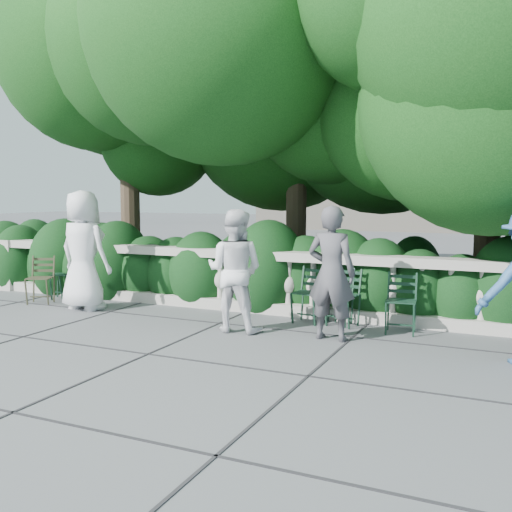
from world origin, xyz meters
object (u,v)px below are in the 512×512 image
at_px(chair_b, 62,300).
at_px(chair_weathered, 38,305).
at_px(chair_f, 337,328).
at_px(chair_d, 399,336).
at_px(person_businessman, 83,250).
at_px(person_woman_grey, 331,273).
at_px(person_casual_man, 235,271).
at_px(chair_e, 333,326).
at_px(chair_a, 70,300).
at_px(chair_c, 304,325).

xyz_separation_m(chair_b, chair_weathered, (-0.04, -0.53, 0.00)).
bearing_deg(chair_f, chair_b, -168.90).
bearing_deg(chair_d, person_businessman, 177.67).
height_order(person_woman_grey, person_casual_man, person_woman_grey).
height_order(chair_e, person_businessman, person_businessman).
xyz_separation_m(person_businessman, person_woman_grey, (4.28, -0.24, -0.10)).
bearing_deg(chair_f, chair_a, -169.30).
height_order(chair_e, chair_f, same).
distance_m(chair_a, chair_b, 0.15).
bearing_deg(person_businessman, person_casual_man, 178.52).
bearing_deg(chair_d, person_casual_man, -169.38).
relative_size(chair_a, chair_c, 1.00).
xyz_separation_m(chair_d, chair_f, (-0.89, 0.12, 0.00)).
xyz_separation_m(chair_d, chair_e, (-0.97, 0.17, 0.00)).
distance_m(chair_b, chair_f, 5.12).
distance_m(chair_weathered, person_casual_man, 4.01).
distance_m(chair_c, chair_d, 1.40).
height_order(chair_c, person_woman_grey, person_woman_grey).
bearing_deg(chair_f, person_woman_grey, -69.84).
bearing_deg(chair_b, chair_d, -25.34).
bearing_deg(chair_f, chair_c, -165.93).
bearing_deg(chair_weathered, chair_f, -19.48).
bearing_deg(chair_c, chair_a, -173.91).
bearing_deg(chair_weathered, chair_d, -21.45).
relative_size(chair_d, person_casual_man, 0.50).
bearing_deg(person_woman_grey, chair_c, -43.72).
bearing_deg(person_businessman, chair_b, -21.79).
relative_size(chair_c, chair_d, 1.00).
bearing_deg(person_casual_man, chair_f, -152.86).
relative_size(chair_a, chair_f, 1.00).
height_order(chair_b, chair_c, same).
relative_size(chair_f, person_businessman, 0.43).
xyz_separation_m(chair_a, chair_d, (5.86, -0.18, 0.00)).
height_order(chair_d, chair_weathered, same).
xyz_separation_m(chair_b, chair_c, (4.62, -0.05, 0.00)).
bearing_deg(person_casual_man, chair_e, -149.67).
relative_size(chair_b, person_businessman, 0.43).
distance_m(chair_a, person_casual_man, 3.90).
relative_size(chair_e, person_businessman, 0.43).
bearing_deg(chair_a, person_businessman, -28.16).
distance_m(chair_c, person_woman_grey, 1.25).
xyz_separation_m(chair_b, chair_e, (5.04, 0.02, 0.00)).
distance_m(chair_f, person_woman_grey, 1.11).
bearing_deg(chair_e, chair_f, -26.29).
relative_size(chair_c, chair_e, 1.00).
xyz_separation_m(chair_a, chair_weathered, (-0.19, -0.56, 0.00)).
bearing_deg(chair_weathered, person_casual_man, -28.80).
bearing_deg(person_casual_man, chair_c, -139.56).
xyz_separation_m(chair_e, chair_weathered, (-5.08, -0.55, 0.00)).
distance_m(person_businessman, person_woman_grey, 4.29).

